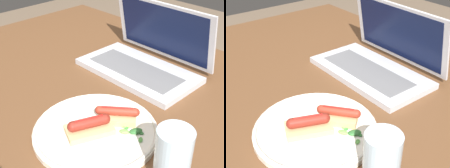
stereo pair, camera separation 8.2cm
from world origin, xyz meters
TOP-DOWN VIEW (x-y plane):
  - desk at (0.00, 0.00)m, footprint 1.35×0.86m
  - laptop at (0.02, 0.11)m, footprint 0.38×0.24m
  - plate at (0.15, -0.22)m, footprint 0.30×0.30m
  - sausage_toast_left at (0.16, -0.16)m, footprint 0.11×0.10m
  - sausage_toast_middle at (0.15, -0.23)m, footprint 0.10×0.12m
  - salad_pile at (0.22, -0.16)m, footprint 0.07×0.05m
  - drinking_glass at (0.37, -0.21)m, footprint 0.07×0.07m

SIDE VIEW (x-z plane):
  - desk at x=0.00m, z-range 0.30..1.02m
  - plate at x=0.15m, z-range 0.73..0.75m
  - salad_pile at x=0.22m, z-range 0.74..0.75m
  - sausage_toast_left at x=0.16m, z-range 0.74..0.78m
  - sausage_toast_middle at x=0.15m, z-range 0.73..0.78m
  - laptop at x=0.02m, z-range 0.66..0.87m
  - drinking_glass at x=0.37m, z-range 0.73..0.86m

